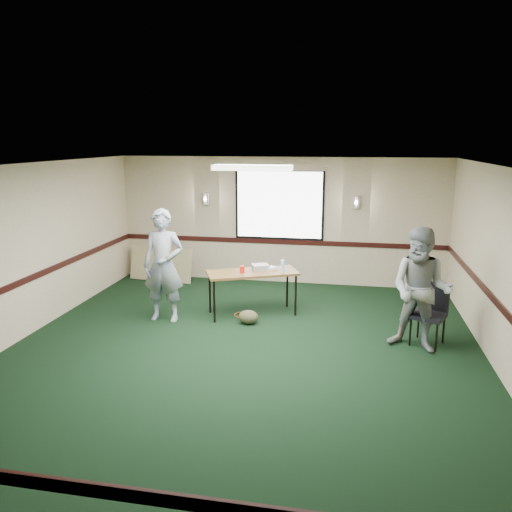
% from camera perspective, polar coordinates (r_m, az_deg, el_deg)
% --- Properties ---
extents(ground, '(8.00, 8.00, 0.00)m').
position_cam_1_polar(ground, '(7.31, -1.93, -11.52)').
color(ground, black).
rests_on(ground, ground).
extents(room_shell, '(8.00, 8.02, 8.00)m').
position_cam_1_polar(room_shell, '(8.85, 0.99, 3.60)').
color(room_shell, tan).
rests_on(room_shell, ground).
extents(folding_table, '(1.70, 1.22, 0.79)m').
position_cam_1_polar(folding_table, '(8.78, -0.42, -2.16)').
color(folding_table, brown).
rests_on(folding_table, ground).
extents(projector, '(0.35, 0.32, 0.09)m').
position_cam_1_polar(projector, '(8.89, 0.51, -1.27)').
color(projector, '#94939B').
rests_on(projector, folding_table).
extents(game_console, '(0.25, 0.25, 0.05)m').
position_cam_1_polar(game_console, '(8.90, 1.61, -1.41)').
color(game_console, silver).
rests_on(game_console, folding_table).
extents(red_cup, '(0.08, 0.08, 0.12)m').
position_cam_1_polar(red_cup, '(8.67, -1.61, -1.55)').
color(red_cup, red).
rests_on(red_cup, folding_table).
extents(water_bottle, '(0.06, 0.06, 0.22)m').
position_cam_1_polar(water_bottle, '(8.73, 3.06, -1.15)').
color(water_bottle, '#9AC9FC').
rests_on(water_bottle, folding_table).
extents(duffel_bag, '(0.37, 0.31, 0.24)m').
position_cam_1_polar(duffel_bag, '(8.51, -0.88, -6.99)').
color(duffel_bag, '#433D26').
rests_on(duffel_bag, ground).
extents(cable_coil, '(0.34, 0.34, 0.02)m').
position_cam_1_polar(cable_coil, '(8.94, -1.48, -6.74)').
color(cable_coil, '#C24618').
rests_on(cable_coil, ground).
extents(folded_table, '(1.47, 0.40, 0.75)m').
position_cam_1_polar(folded_table, '(11.18, -10.81, -0.91)').
color(folded_table, tan).
rests_on(folded_table, ground).
extents(conference_chair, '(0.62, 0.63, 0.94)m').
position_cam_1_polar(conference_chair, '(8.08, 19.33, -5.65)').
color(conference_chair, black).
rests_on(conference_chair, ground).
extents(person_left, '(0.72, 0.48, 1.94)m').
position_cam_1_polar(person_left, '(8.60, -10.53, -1.08)').
color(person_left, '#435C94').
rests_on(person_left, ground).
extents(person_right, '(1.09, 0.98, 1.85)m').
position_cam_1_polar(person_right, '(7.64, 18.32, -3.72)').
color(person_right, '#7896BB').
rests_on(person_right, ground).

